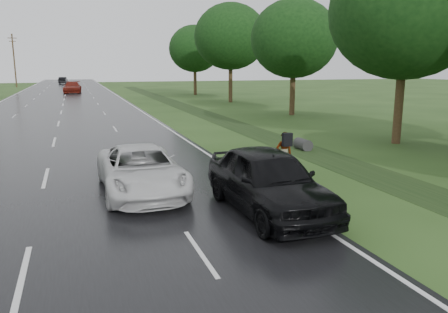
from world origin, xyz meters
The scene contains 15 objects.
ground centered at (0.00, 0.00, 0.00)m, with size 220.00×220.00×0.00m, color #264117.
road centered at (0.00, 45.00, 0.02)m, with size 14.00×180.00×0.04m, color black.
edge_stripe_east centered at (6.75, 45.00, 0.04)m, with size 0.12×180.00×0.01m, color silver.
center_line centered at (0.00, 45.00, 0.04)m, with size 0.12×180.00×0.01m, color silver.
drainage_ditch centered at (11.50, 18.71, 0.04)m, with size 2.20×120.00×0.56m.
utility_pole_distant centered at (-9.20, 85.00, 5.20)m, with size 1.60×0.26×10.00m.
tree_east_b centered at (17.00, 10.00, 6.68)m, with size 7.60×7.60×10.11m.
tree_east_c centered at (18.20, 24.00, 6.14)m, with size 7.00×7.00×9.29m.
tree_east_d centered at (17.80, 38.00, 7.15)m, with size 8.00×8.00×10.76m.
tree_east_f centered at (17.50, 52.00, 6.37)m, with size 7.20×7.20×9.62m.
pedestrian centered at (8.18, 5.45, 0.86)m, with size 0.76×0.70×1.67m.
white_pickup centered at (3.00, 5.00, 0.77)m, with size 2.41×5.22×1.45m, color silver.
dark_sedan centered at (6.00, 2.00, 0.93)m, with size 2.10×5.22×1.78m, color black.
far_car_red centered at (1.00, 61.43, 0.90)m, with size 2.40×5.90×1.71m, color maroon.
far_car_dark centered at (-1.00, 99.86, 0.80)m, with size 1.61×4.61×1.52m, color black.
Camera 1 is at (1.16, -8.44, 3.96)m, focal length 35.00 mm.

